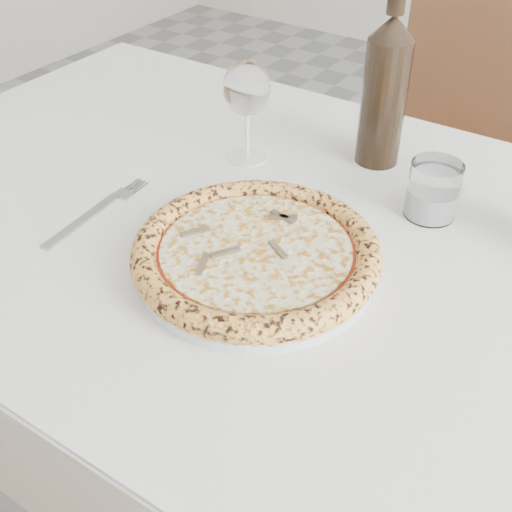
# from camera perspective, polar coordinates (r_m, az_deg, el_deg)

# --- Properties ---
(dining_table) EXTENTS (1.47, 0.88, 0.76)m
(dining_table) POSITION_cam_1_polar(r_m,az_deg,el_deg) (0.95, 3.39, -2.07)
(dining_table) COLOR brown
(dining_table) RESTS_ON floor
(chair_far) EXTENTS (0.54, 0.54, 0.93)m
(chair_far) POSITION_cam_1_polar(r_m,az_deg,el_deg) (1.67, 16.12, 9.82)
(chair_far) COLOR brown
(chair_far) RESTS_ON floor
(plate) EXTENTS (0.31, 0.31, 0.02)m
(plate) POSITION_cam_1_polar(r_m,az_deg,el_deg) (0.83, 0.00, -0.61)
(plate) COLOR silver
(plate) RESTS_ON dining_table
(pizza) EXTENTS (0.32, 0.32, 0.03)m
(pizza) POSITION_cam_1_polar(r_m,az_deg,el_deg) (0.82, -0.00, 0.35)
(pizza) COLOR #F0D481
(pizza) RESTS_ON plate
(fork) EXTENTS (0.03, 0.22, 0.00)m
(fork) POSITION_cam_1_polar(r_m,az_deg,el_deg) (0.96, -14.11, 3.79)
(fork) COLOR #A2A2A2
(fork) RESTS_ON dining_table
(wine_glass) EXTENTS (0.07, 0.07, 0.17)m
(wine_glass) POSITION_cam_1_polar(r_m,az_deg,el_deg) (1.02, -0.82, 14.46)
(wine_glass) COLOR white
(wine_glass) RESTS_ON dining_table
(tumbler) EXTENTS (0.07, 0.07, 0.08)m
(tumbler) POSITION_cam_1_polar(r_m,az_deg,el_deg) (0.95, 15.42, 5.38)
(tumbler) COLOR white
(tumbler) RESTS_ON dining_table
(wine_bottle) EXTENTS (0.07, 0.07, 0.29)m
(wine_bottle) POSITION_cam_1_polar(r_m,az_deg,el_deg) (1.03, 11.39, 14.27)
(wine_bottle) COLOR black
(wine_bottle) RESTS_ON dining_table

